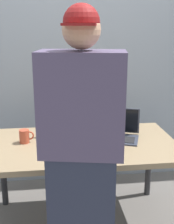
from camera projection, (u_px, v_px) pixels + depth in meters
name	position (u px, v px, depth m)	size (l,w,h in m)	color
ground_plane	(82.00, 222.00, 2.50)	(8.00, 8.00, 0.00)	slate
desk	(82.00, 152.00, 2.31)	(1.48, 0.83, 0.72)	#9E8460
laptop	(119.00, 131.00, 2.39)	(0.38, 0.36, 0.23)	#383D4C
beer_bottle_brown	(64.00, 120.00, 2.47)	(0.07, 0.07, 0.31)	#472B14
beer_bottle_amber	(52.00, 123.00, 2.40)	(0.06, 0.06, 0.28)	#333333
beer_bottle_green	(61.00, 125.00, 2.35)	(0.07, 0.07, 0.30)	brown
person_figure	(82.00, 163.00, 1.66)	(0.49, 0.34, 1.70)	#2D3347
coffee_mug	(25.00, 136.00, 2.29)	(0.11, 0.08, 0.11)	#BF4C33
back_wall	(73.00, 57.00, 2.91)	(6.00, 0.10, 2.60)	#99A3AD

